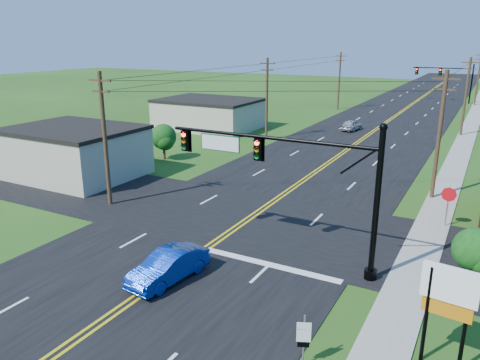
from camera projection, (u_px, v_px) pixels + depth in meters
The scene contains 21 objects.
ground at pixel (111, 312), 19.48m from camera, with size 260.00×260.00×0.00m, color #234313.
road_main at pixel (380, 126), 61.54m from camera, with size 16.00×220.00×0.04m, color black.
road_cross at pixel (246, 219), 29.57m from camera, with size 70.00×10.00×0.04m, color black.
sidewalk at pixel (462, 149), 48.32m from camera, with size 2.00×160.00×0.08m, color gray.
signal_mast_main at pixel (286, 171), 22.86m from camera, with size 11.30×0.60×7.48m.
signal_mast_far at pixel (445, 76), 83.45m from camera, with size 10.98×0.60×7.48m.
cream_bldg_near at pixel (75, 152), 38.44m from camera, with size 10.20×8.20×4.10m.
cream_bldg_far at pixel (209, 113), 59.60m from camera, with size 12.20×9.20×3.70m.
utility_pole_left_a at pixel (105, 137), 30.87m from camera, with size 1.80×0.28×9.00m.
utility_pole_left_b at pixel (267, 97), 51.91m from camera, with size 1.80×0.28×9.00m.
utility_pole_left_c at pixel (339, 80), 74.62m from camera, with size 1.80×0.28×9.00m.
utility_pole_right_a at pixel (439, 133), 32.15m from camera, with size 1.80×0.28×9.00m.
utility_pole_right_b at pixel (466, 95), 54.02m from camera, with size 1.80×0.28×9.00m.
utility_pole_right_c at pixel (478, 77), 79.26m from camera, with size 1.80×0.28×9.00m.
shrub_corner at pixel (475, 250), 21.00m from camera, with size 2.00×2.00×2.86m.
tree_left at pixel (163, 137), 43.77m from camera, with size 2.40×2.40×3.37m.
blue_car at pixel (168, 267), 21.86m from camera, with size 1.51×4.33×1.43m, color #072A9C.
distant_car at pixel (351, 125), 58.11m from camera, with size 1.55×3.86×1.31m, color #B9B8BE.
route_sign at pixel (304, 337), 15.98m from camera, with size 0.47×0.23×2.00m.
stop_sign at pixel (448, 199), 27.85m from camera, with size 0.89×0.18×2.52m.
pylon_sign at pixel (449, 296), 15.54m from camera, with size 1.85×0.47×3.76m.
Camera 1 is at (12.86, -12.42, 10.92)m, focal length 35.00 mm.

